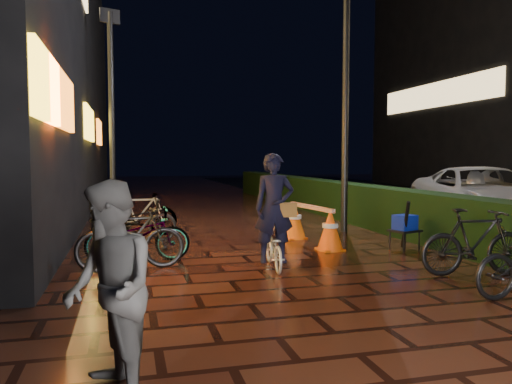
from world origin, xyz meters
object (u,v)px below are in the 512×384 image
object	(u,v)px
traffic_barrier	(311,225)
cart_assembly	(405,224)
van	(482,196)
cyclist	(274,226)
bystander_person	(109,290)

from	to	relation	value
traffic_barrier	cart_assembly	size ratio (longest dim) A/B	2.03
van	cyclist	world-z (taller)	cyclist
cart_assembly	cyclist	bearing A→B (deg)	-163.19
bystander_person	cyclist	world-z (taller)	cyclist
van	traffic_barrier	bearing A→B (deg)	-146.61
cyclist	cart_assembly	distance (m)	2.85
traffic_barrier	cart_assembly	world-z (taller)	cart_assembly
bystander_person	traffic_barrier	world-z (taller)	bystander_person
bystander_person	cyclist	xyz separation A→B (m)	(2.27, 3.62, -0.12)
cyclist	cart_assembly	size ratio (longest dim) A/B	1.88
bystander_person	traffic_barrier	bearing A→B (deg)	130.51
bystander_person	traffic_barrier	distance (m)	6.60
traffic_barrier	cart_assembly	bearing A→B (deg)	-37.92
cyclist	traffic_barrier	distance (m)	2.34
bystander_person	cart_assembly	distance (m)	6.68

